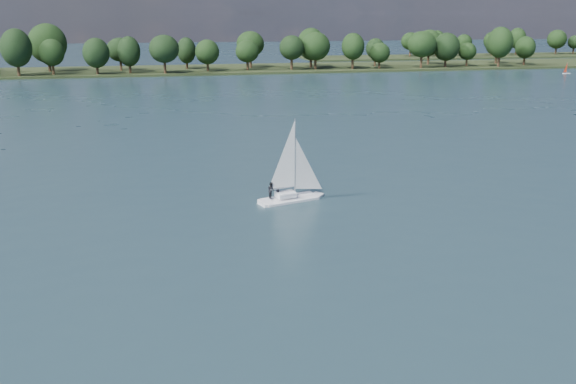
% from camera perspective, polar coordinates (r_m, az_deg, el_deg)
% --- Properties ---
extents(ground, '(700.00, 700.00, 0.00)m').
position_cam_1_polar(ground, '(130.81, -2.72, 6.66)').
color(ground, '#233342').
rests_on(ground, ground).
extents(far_shore, '(660.00, 40.00, 1.50)m').
position_cam_1_polar(far_shore, '(241.20, -7.38, 10.66)').
color(far_shore, black).
rests_on(far_shore, ground).
extents(far_shore_back, '(220.00, 30.00, 1.40)m').
position_cam_1_polar(far_shore_back, '(340.71, 20.19, 11.26)').
color(far_shore_back, black).
rests_on(far_shore_back, ground).
extents(sailboat, '(7.65, 4.15, 9.71)m').
position_cam_1_polar(sailboat, '(71.08, 0.09, 1.26)').
color(sailboat, white).
rests_on(sailboat, ground).
extents(dinghy_orange, '(2.73, 1.35, 4.20)m').
position_cam_1_polar(dinghy_orange, '(246.76, 23.53, 9.85)').
color(dinghy_orange, white).
rests_on(dinghy_orange, ground).
extents(treeline, '(562.47, 74.21, 17.86)m').
position_cam_1_polar(treeline, '(236.61, -11.68, 12.32)').
color(treeline, black).
rests_on(treeline, ground).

